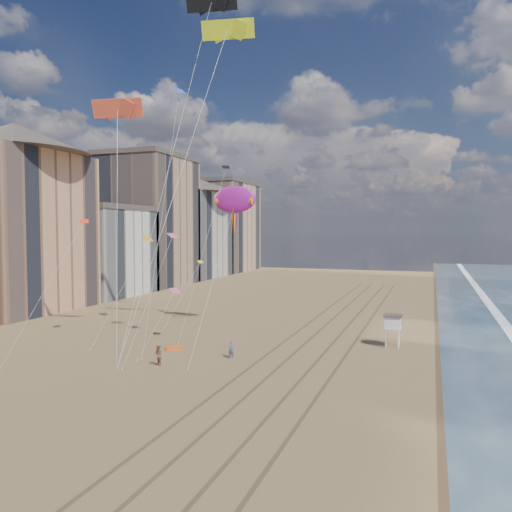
% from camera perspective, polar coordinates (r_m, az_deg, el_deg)
% --- Properties ---
extents(ground, '(260.00, 260.00, 0.00)m').
position_cam_1_polar(ground, '(31.49, -9.32, -20.14)').
color(ground, brown).
rests_on(ground, ground).
extents(wet_sand, '(260.00, 260.00, 0.00)m').
position_cam_1_polar(wet_sand, '(66.67, 23.64, -7.93)').
color(wet_sand, '#42301E').
rests_on(wet_sand, ground).
extents(foam, '(260.00, 260.00, 0.00)m').
position_cam_1_polar(foam, '(67.11, 27.25, -7.94)').
color(foam, white).
rests_on(foam, ground).
extents(tracks, '(7.68, 120.00, 0.01)m').
position_cam_1_polar(tracks, '(57.84, 7.68, -9.35)').
color(tracks, brown).
rests_on(tracks, ground).
extents(buildings, '(34.72, 131.35, 29.00)m').
position_cam_1_polar(buildings, '(108.81, -13.85, 3.54)').
color(buildings, '#C6B284').
rests_on(buildings, ground).
extents(lifeguard_stand, '(1.90, 1.90, 3.43)m').
position_cam_1_polar(lifeguard_stand, '(54.76, 15.37, -7.32)').
color(lifeguard_stand, silver).
rests_on(lifeguard_stand, ground).
extents(grounded_kite, '(2.27, 2.08, 0.22)m').
position_cam_1_polar(grounded_kite, '(53.23, -9.30, -10.34)').
color(grounded_kite, '#FF5F15').
rests_on(grounded_kite, ground).
extents(show_kite, '(4.98, 9.56, 23.56)m').
position_cam_1_polar(show_kite, '(61.42, -2.48, 6.44)').
color(show_kite, '#961789').
rests_on(show_kite, ground).
extents(kite_flyer_a, '(0.69, 0.51, 1.75)m').
position_cam_1_polar(kite_flyer_a, '(48.79, -2.81, -10.61)').
color(kite_flyer_a, slate).
rests_on(kite_flyer_a, ground).
extents(kite_flyer_b, '(1.17, 1.08, 1.92)m').
position_cam_1_polar(kite_flyer_b, '(46.94, -11.11, -11.10)').
color(kite_flyer_b, '#935F4A').
rests_on(kite_flyer_b, ground).
extents(parafoils, '(16.44, 10.21, 15.30)m').
position_cam_1_polar(parafoils, '(59.11, -7.77, 23.00)').
color(parafoils, black).
rests_on(parafoils, ground).
extents(small_kites, '(12.99, 15.74, 21.94)m').
position_cam_1_polar(small_kites, '(57.07, -9.73, 5.85)').
color(small_kites, '#D35277').
rests_on(small_kites, ground).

